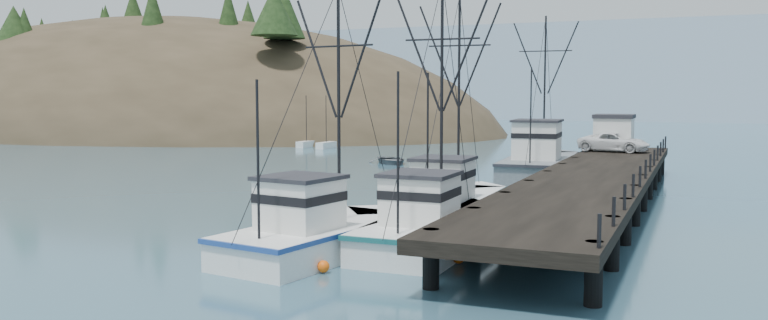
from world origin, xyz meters
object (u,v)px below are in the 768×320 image
pickup_truck (614,142)px  pier_shed (614,132)px  trawler_far (452,203)px  pier (594,178)px  motorboat (391,164)px  trawler_near (433,227)px  work_vessel (540,165)px  trawler_mid (325,233)px

pickup_truck → pier_shed: bearing=16.8°
trawler_far → pickup_truck: (5.61, 22.54, 1.91)m
pier → trawler_far: (-6.23, -6.42, -0.87)m
pickup_truck → trawler_far: bearing=176.1°
pickup_truck → motorboat: (-20.06, 4.20, -2.73)m
trawler_near → trawler_far: (-1.42, 7.04, 0.00)m
trawler_near → pickup_truck: size_ratio=2.21×
work_vessel → pier_shed: size_ratio=4.62×
work_vessel → trawler_near: bearing=-89.0°
trawler_near → pier_shed: (3.97, 31.47, 2.60)m
pier_shed → motorboat: bearing=173.3°
motorboat → work_vessel: bearing=-69.4°
trawler_mid → pickup_truck: (7.74, 32.60, 1.91)m
trawler_mid → pier_shed: trawler_mid is taller
trawler_mid → work_vessel: bearing=83.6°
pier → trawler_near: bearing=-109.7°
pier → motorboat: (-20.68, 20.32, -1.69)m
trawler_near → pier_shed: 31.82m
trawler_near → pier_shed: size_ratio=3.61×
trawler_far → pickup_truck: size_ratio=2.25×
trawler_near → motorboat: trawler_near is taller
trawler_mid → trawler_far: trawler_far is taller
trawler_near → pier_shed: trawler_near is taller
trawler_near → trawler_mid: bearing=-139.6°
trawler_mid → pickup_truck: bearing=76.6°
pier → work_vessel: work_vessel is taller
pier_shed → pickup_truck: bearing=-83.2°
trawler_near → pickup_truck: bearing=81.9°
pier → work_vessel: size_ratio=2.98×
trawler_near → pier_shed: bearing=82.8°
trawler_near → motorboat: (-15.86, 33.79, -0.82)m
work_vessel → pickup_truck: bearing=45.1°
trawler_mid → pier: bearing=63.1°
pier → motorboat: 29.04m
trawler_near → work_vessel: size_ratio=0.78×
pier → pier_shed: (-0.84, 18.00, 1.73)m
pier → work_vessel: (-5.24, 11.47, -0.46)m
trawler_near → trawler_mid: (-3.55, -3.02, -0.00)m
pier → work_vessel: 12.62m
trawler_far → pier_shed: size_ratio=3.69×
trawler_far → work_vessel: size_ratio=0.80×
pickup_truck → trawler_near: bearing=-178.0°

